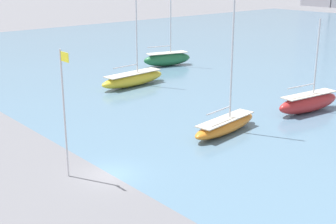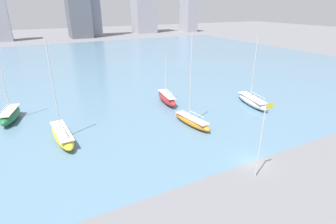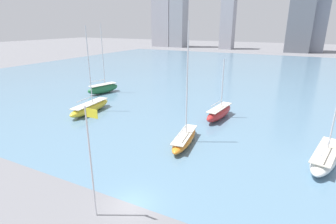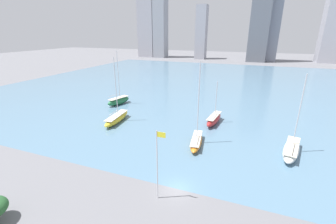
# 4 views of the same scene
# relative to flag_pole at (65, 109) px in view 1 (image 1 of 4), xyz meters

# --- Properties ---
(ground_plane) EXTENTS (500.00, 500.00, 0.00)m
(ground_plane) POSITION_rel_flag_pole_xyz_m (1.86, 2.66, -5.48)
(ground_plane) COLOR slate
(flag_pole) EXTENTS (1.24, 0.14, 10.01)m
(flag_pole) POSITION_rel_flag_pole_xyz_m (0.00, 0.00, 0.00)
(flag_pole) COLOR silver
(flag_pole) RESTS_ON ground_plane
(sailboat_yellow) EXTENTS (3.37, 10.89, 15.76)m
(sailboat_yellow) POSITION_rel_flag_pole_xyz_m (-20.44, 21.45, -4.46)
(sailboat_yellow) COLOR yellow
(sailboat_yellow) RESTS_ON harbor_water
(sailboat_orange) EXTENTS (3.33, 9.50, 16.31)m
(sailboat_orange) POSITION_rel_flag_pole_xyz_m (1.05, 16.79, -4.59)
(sailboat_orange) COLOR orange
(sailboat_orange) RESTS_ON harbor_water
(sailboat_red) EXTENTS (3.18, 9.35, 10.38)m
(sailboat_red) POSITION_rel_flag_pole_xyz_m (2.36, 29.12, -4.37)
(sailboat_red) COLOR #B72828
(sailboat_red) RESTS_ON harbor_water
(sailboat_green) EXTENTS (4.48, 8.68, 16.17)m
(sailboat_green) POSITION_rel_flag_pole_xyz_m (-27.97, 34.11, -4.27)
(sailboat_green) COLOR #236B3D
(sailboat_green) RESTS_ON harbor_water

